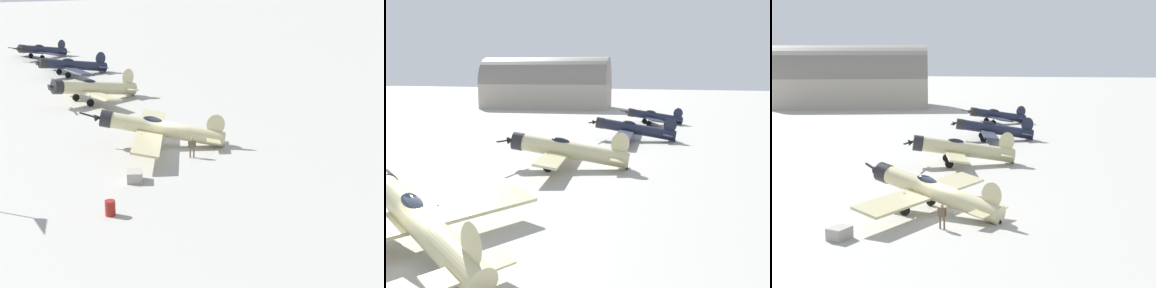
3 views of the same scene
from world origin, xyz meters
TOP-DOWN VIEW (x-y plane):
  - ground_plane at (0.00, 0.00)m, footprint 400.00×400.00m
  - airplane_foreground at (0.50, -0.23)m, footprint 10.92×12.46m
  - airplane_mid_apron at (0.86, -18.02)m, footprint 10.42×11.26m
  - airplane_far_line at (-0.88, -34.41)m, footprint 10.02×13.59m
  - airplane_outer_stand at (-0.20, -50.77)m, footprint 9.79×11.07m
  - ground_crew_mechanic at (-0.79, 3.50)m, footprint 0.60×0.33m
  - equipment_crate at (4.94, 6.37)m, footprint 1.45×1.62m
  - fuel_drum at (8.19, 11.06)m, footprint 0.66×0.66m

SIDE VIEW (x-z plane):
  - ground_plane at x=0.00m, z-range 0.00..0.00m
  - equipment_crate at x=4.94m, z-range 0.00..0.74m
  - fuel_drum at x=8.19m, z-range 0.00..0.94m
  - ground_crew_mechanic at x=-0.79m, z-range 0.17..1.77m
  - airplane_outer_stand at x=-0.20m, z-range -0.04..2.66m
  - airplane_far_line at x=-0.88m, z-range -0.06..2.84m
  - airplane_foreground at x=0.50m, z-range -0.06..3.12m
  - airplane_mid_apron at x=0.86m, z-range -0.07..3.17m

